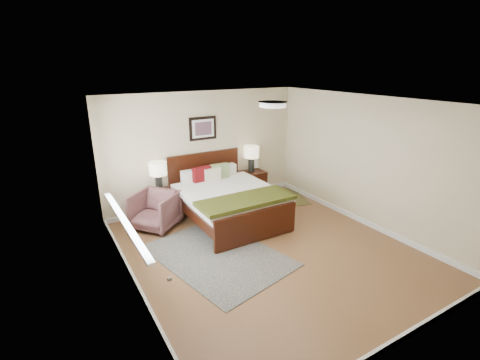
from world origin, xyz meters
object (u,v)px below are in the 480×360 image
at_px(nightstand_right, 251,182).
at_px(armchair, 155,211).
at_px(lamp_right, 251,154).
at_px(rug_persian, 218,255).
at_px(lamp_left, 158,171).
at_px(bed, 227,195).
at_px(nightstand_left, 160,197).

relative_size(nightstand_right, armchair, 0.79).
height_order(lamp_right, rug_persian, lamp_right).
bearing_deg(lamp_left, rug_persian, -81.62).
distance_m(armchair, rug_persian, 1.67).
distance_m(bed, nightstand_left, 1.38).
xyz_separation_m(nightstand_right, lamp_left, (-2.21, 0.01, 0.62)).
xyz_separation_m(lamp_left, lamp_right, (2.21, 0.00, 0.06)).
xyz_separation_m(lamp_right, armchair, (-2.47, -0.45, -0.70)).
distance_m(lamp_right, rug_persian, 2.96).
height_order(nightstand_right, rug_persian, nightstand_right).
xyz_separation_m(lamp_left, armchair, (-0.25, -0.45, -0.64)).
bearing_deg(lamp_right, nightstand_left, -179.48).
bearing_deg(nightstand_left, nightstand_right, 0.20).
bearing_deg(rug_persian, lamp_left, 85.87).
bearing_deg(rug_persian, nightstand_left, 85.96).
xyz_separation_m(bed, rug_persian, (-0.81, -1.15, -0.54)).
height_order(armchair, rug_persian, armchair).
bearing_deg(nightstand_right, lamp_right, 90.00).
height_order(nightstand_left, lamp_left, lamp_left).
distance_m(lamp_left, armchair, 0.82).
bearing_deg(lamp_right, lamp_left, 180.00).
distance_m(bed, lamp_right, 1.49).
bearing_deg(armchair, rug_persian, -19.22).
bearing_deg(nightstand_left, armchair, -120.15).
distance_m(nightstand_left, lamp_left, 0.55).
bearing_deg(bed, rug_persian, -125.16).
height_order(nightstand_left, lamp_right, lamp_right).
distance_m(nightstand_left, nightstand_right, 2.22).
bearing_deg(lamp_left, nightstand_right, -0.32).
bearing_deg(bed, nightstand_right, 36.88).
height_order(bed, nightstand_right, bed).
relative_size(bed, nightstand_right, 3.49).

